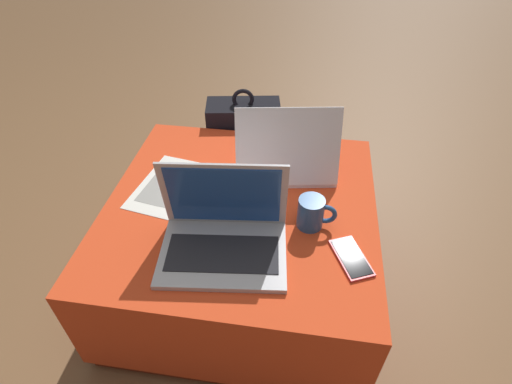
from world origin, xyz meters
TOP-DOWN VIEW (x-y plane):
  - ground_plane at (0.00, 0.00)m, footprint 14.00×14.00m
  - ottoman at (0.00, 0.00)m, footprint 0.86×0.84m
  - laptop_near at (-0.01, -0.18)m, footprint 0.37×0.28m
  - laptop_far at (0.12, 0.19)m, footprint 0.37×0.31m
  - cell_phone at (0.34, -0.18)m, footprint 0.13×0.16m
  - backpack at (-0.08, 0.52)m, footprint 0.32×0.22m
  - paper_sheet at (-0.24, 0.05)m, footprint 0.26×0.33m
  - coffee_mug at (0.23, -0.06)m, footprint 0.12×0.08m

SIDE VIEW (x-z plane):
  - ground_plane at x=0.00m, z-range 0.00..0.00m
  - ottoman at x=0.00m, z-range 0.00..0.39m
  - backpack at x=-0.08m, z-range -0.04..0.49m
  - paper_sheet at x=-0.24m, z-range 0.39..0.40m
  - cell_phone at x=0.34m, z-range 0.39..0.40m
  - coffee_mug at x=0.23m, z-range 0.39..0.49m
  - laptop_near at x=-0.01m, z-range 0.32..0.57m
  - laptop_far at x=0.12m, z-range 0.32..0.58m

